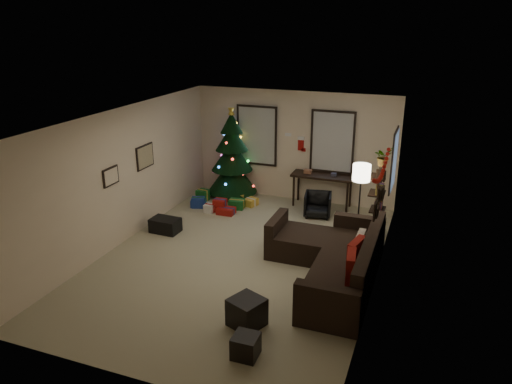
% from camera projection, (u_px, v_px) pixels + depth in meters
% --- Properties ---
extents(floor, '(7.00, 7.00, 0.00)m').
position_uv_depth(floor, '(240.00, 258.00, 9.24)').
color(floor, tan).
rests_on(floor, ground).
extents(ceiling, '(7.00, 7.00, 0.00)m').
position_uv_depth(ceiling, '(238.00, 117.00, 8.33)').
color(ceiling, white).
rests_on(ceiling, floor).
extents(wall_back, '(5.00, 0.00, 5.00)m').
position_uv_depth(wall_back, '(294.00, 146.00, 11.87)').
color(wall_back, beige).
rests_on(wall_back, floor).
extents(wall_front, '(5.00, 0.00, 5.00)m').
position_uv_depth(wall_front, '(125.00, 285.00, 5.70)').
color(wall_front, beige).
rests_on(wall_front, floor).
extents(wall_left, '(0.00, 7.00, 7.00)m').
position_uv_depth(wall_left, '(122.00, 177.00, 9.61)').
color(wall_left, beige).
rests_on(wall_left, floor).
extents(wall_right, '(0.00, 7.00, 7.00)m').
position_uv_depth(wall_right, '(380.00, 209.00, 7.96)').
color(wall_right, beige).
rests_on(wall_right, floor).
extents(window_back_left, '(1.05, 0.06, 1.50)m').
position_uv_depth(window_back_left, '(257.00, 135.00, 12.09)').
color(window_back_left, '#728CB2').
rests_on(window_back_left, wall_back).
extents(window_back_right, '(1.05, 0.06, 1.50)m').
position_uv_depth(window_back_right, '(332.00, 142.00, 11.46)').
color(window_back_right, '#728CB2').
rests_on(window_back_right, wall_back).
extents(window_right_wall, '(0.06, 0.90, 1.30)m').
position_uv_depth(window_right_wall, '(395.00, 160.00, 10.17)').
color(window_right_wall, '#728CB2').
rests_on(window_right_wall, wall_right).
extents(christmas_tree, '(1.26, 1.26, 2.34)m').
position_uv_depth(christmas_tree, '(232.00, 159.00, 12.20)').
color(christmas_tree, black).
rests_on(christmas_tree, floor).
extents(presents, '(1.50, 1.19, 0.30)m').
position_uv_depth(presents, '(221.00, 203.00, 11.71)').
color(presents, '#14591E').
rests_on(presents, floor).
extents(sofa, '(2.07, 2.99, 0.91)m').
position_uv_depth(sofa, '(335.00, 261.00, 8.50)').
color(sofa, black).
rests_on(sofa, floor).
extents(pillow_red_a, '(0.20, 0.51, 0.50)m').
position_uv_depth(pillow_red_a, '(351.00, 268.00, 7.56)').
color(pillow_red_a, maroon).
rests_on(pillow_red_a, sofa).
extents(pillow_red_b, '(0.24, 0.52, 0.50)m').
position_uv_depth(pillow_red_b, '(356.00, 254.00, 8.01)').
color(pillow_red_b, maroon).
rests_on(pillow_red_b, sofa).
extents(pillow_cream, '(0.12, 0.42, 0.42)m').
position_uv_depth(pillow_cream, '(360.00, 244.00, 8.39)').
color(pillow_cream, '#BFB09B').
rests_on(pillow_cream, sofa).
extents(ottoman_near, '(0.60, 0.60, 0.43)m').
position_uv_depth(ottoman_near, '(247.00, 312.00, 7.17)').
color(ottoman_near, black).
rests_on(ottoman_near, floor).
extents(ottoman_far, '(0.34, 0.34, 0.32)m').
position_uv_depth(ottoman_far, '(246.00, 346.00, 6.52)').
color(ottoman_far, black).
rests_on(ottoman_far, floor).
extents(desk, '(1.47, 0.52, 0.79)m').
position_uv_depth(desk, '(323.00, 179.00, 11.58)').
color(desk, black).
rests_on(desk, floor).
extents(desk_chair, '(0.62, 0.59, 0.56)m').
position_uv_depth(desk_chair, '(318.00, 205.00, 11.13)').
color(desk_chair, black).
rests_on(desk_chair, floor).
extents(bookshelf, '(0.30, 0.47, 1.56)m').
position_uv_depth(bookshelf, '(379.00, 205.00, 9.79)').
color(bookshelf, black).
rests_on(bookshelf, floor).
extents(potted_plant, '(0.58, 0.59, 0.50)m').
position_uv_depth(potted_plant, '(384.00, 154.00, 9.48)').
color(potted_plant, '#4C4C4C').
rests_on(potted_plant, bookshelf).
extents(floor_lamp, '(0.35, 0.35, 1.64)m').
position_uv_depth(floor_lamp, '(361.00, 178.00, 9.46)').
color(floor_lamp, black).
rests_on(floor_lamp, floor).
extents(art_map, '(0.04, 0.60, 0.50)m').
position_uv_depth(art_map, '(145.00, 157.00, 10.25)').
color(art_map, black).
rests_on(art_map, wall_left).
extents(art_abstract, '(0.04, 0.45, 0.35)m').
position_uv_depth(art_abstract, '(111.00, 176.00, 9.23)').
color(art_abstract, black).
rests_on(art_abstract, wall_left).
extents(gallery, '(0.03, 1.25, 0.54)m').
position_uv_depth(gallery, '(380.00, 198.00, 7.83)').
color(gallery, black).
rests_on(gallery, wall_right).
extents(garland, '(0.08, 1.90, 0.30)m').
position_uv_depth(garland, '(382.00, 169.00, 7.90)').
color(garland, '#A5140C').
rests_on(garland, wall_right).
extents(stocking_left, '(0.20, 0.05, 0.36)m').
position_uv_depth(stocking_left, '(289.00, 140.00, 11.89)').
color(stocking_left, '#990F0C').
rests_on(stocking_left, wall_back).
extents(stocking_right, '(0.20, 0.05, 0.36)m').
position_uv_depth(stocking_right, '(301.00, 144.00, 11.77)').
color(stocking_right, '#990F0C').
rests_on(stocking_right, wall_back).
extents(storage_bin, '(0.61, 0.42, 0.30)m').
position_uv_depth(storage_bin, '(165.00, 225.00, 10.34)').
color(storage_bin, black).
rests_on(storage_bin, floor).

